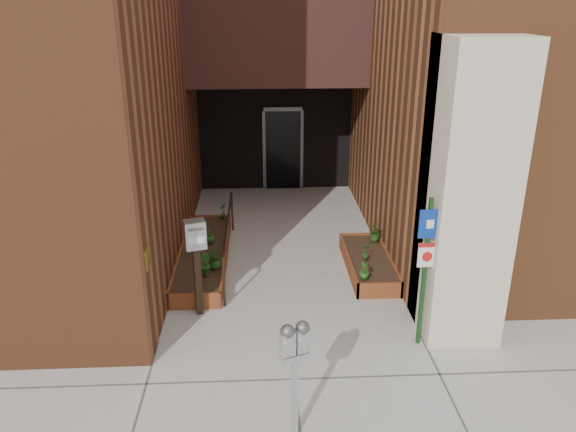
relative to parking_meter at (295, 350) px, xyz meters
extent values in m
plane|color=#9E9991|center=(0.07, 2.05, -1.20)|extent=(80.00, 80.00, 0.00)
cube|color=beige|center=(2.62, 2.25, 1.00)|extent=(1.10, 1.20, 4.40)
cube|color=black|center=(0.07, 8.05, 2.80)|extent=(4.20, 2.00, 2.00)
cube|color=black|center=(0.07, 9.45, 0.30)|extent=(4.00, 0.30, 3.00)
cube|color=black|center=(0.27, 9.27, -0.15)|extent=(0.90, 0.06, 2.10)
cube|color=#B79338|center=(-1.92, 1.85, 0.30)|extent=(0.04, 0.30, 0.30)
cube|color=brown|center=(-1.48, 2.97, -1.05)|extent=(0.90, 0.04, 0.30)
cube|color=brown|center=(-1.48, 6.53, -1.05)|extent=(0.90, 0.04, 0.30)
cube|color=brown|center=(-1.91, 4.75, -1.05)|extent=(0.04, 3.60, 0.30)
cube|color=brown|center=(-1.05, 4.75, -1.05)|extent=(0.04, 3.60, 0.30)
cube|color=black|center=(-1.48, 4.75, -1.07)|extent=(0.82, 3.52, 0.26)
cube|color=brown|center=(1.67, 3.17, -1.05)|extent=(0.80, 0.04, 0.30)
cube|color=brown|center=(1.67, 5.33, -1.05)|extent=(0.80, 0.04, 0.30)
cube|color=brown|center=(1.29, 4.25, -1.05)|extent=(0.04, 2.20, 0.30)
cube|color=brown|center=(2.05, 4.25, -1.05)|extent=(0.04, 2.20, 0.30)
cube|color=black|center=(1.67, 4.25, -1.07)|extent=(0.72, 2.12, 0.26)
cylinder|color=black|center=(-0.98, 3.05, -0.75)|extent=(0.04, 0.04, 0.90)
cylinder|color=black|center=(-0.98, 6.35, -0.75)|extent=(0.04, 0.04, 0.90)
cylinder|color=black|center=(-0.98, 4.70, -0.32)|extent=(0.04, 3.30, 0.04)
cube|color=#AAABAD|center=(0.00, 0.00, -0.66)|extent=(0.08, 0.08, 1.07)
cube|color=#AAABAD|center=(0.00, 0.00, -0.08)|extent=(0.35, 0.24, 0.09)
cube|color=#AAABAD|center=(-0.08, -0.03, 0.11)|extent=(0.19, 0.16, 0.28)
sphere|color=#59595B|center=(-0.08, -0.03, 0.27)|extent=(0.16, 0.16, 0.16)
cube|color=white|center=(-0.06, -0.08, 0.13)|extent=(0.09, 0.04, 0.05)
cube|color=#B21414|center=(-0.06, -0.08, 0.05)|extent=(0.09, 0.04, 0.03)
cube|color=#AAABAD|center=(0.08, 0.03, 0.11)|extent=(0.19, 0.16, 0.28)
sphere|color=#59595B|center=(0.08, 0.03, 0.27)|extent=(0.16, 0.16, 0.16)
cube|color=white|center=(0.10, -0.02, 0.13)|extent=(0.09, 0.04, 0.05)
cube|color=#B21414|center=(0.10, -0.02, 0.05)|extent=(0.09, 0.04, 0.03)
cube|color=#163D16|center=(1.97, 1.82, -0.04)|extent=(0.05, 0.05, 2.31)
cube|color=navy|center=(1.97, 1.79, 0.75)|extent=(0.32, 0.04, 0.42)
cube|color=white|center=(1.97, 1.79, 0.75)|extent=(0.11, 0.02, 0.13)
cube|color=white|center=(1.97, 1.79, 0.27)|extent=(0.26, 0.03, 0.37)
cube|color=#B21414|center=(1.97, 1.79, 0.43)|extent=(0.26, 0.03, 0.06)
cylinder|color=#B21414|center=(1.97, 1.78, 0.25)|extent=(0.15, 0.02, 0.15)
cube|color=black|center=(-1.38, 2.85, -0.60)|extent=(0.13, 0.13, 1.19)
cube|color=#A9A9AB|center=(-1.38, 2.85, 0.21)|extent=(0.38, 0.32, 0.45)
cube|color=#59595B|center=(-1.35, 2.73, 0.34)|extent=(0.23, 0.07, 0.04)
cube|color=white|center=(-1.35, 2.73, 0.16)|extent=(0.25, 0.08, 0.11)
imported|color=#215017|center=(-1.18, 3.93, -0.71)|extent=(0.39, 0.39, 0.38)
imported|color=#1B4F16|center=(-1.34, 3.65, -0.71)|extent=(0.29, 0.29, 0.37)
imported|color=#2A5F1B|center=(-1.37, 5.05, -0.73)|extent=(0.26, 0.26, 0.33)
imported|color=#1A5C1A|center=(-1.18, 6.35, -0.73)|extent=(0.22, 0.22, 0.33)
imported|color=#295A19|center=(1.42, 3.35, -0.74)|extent=(0.24, 0.24, 0.30)
imported|color=#285C1A|center=(1.58, 4.10, -0.73)|extent=(0.19, 0.19, 0.34)
imported|color=#255016|center=(1.92, 4.95, -0.72)|extent=(0.43, 0.43, 0.35)
camera|label=1|loc=(-0.35, -5.23, 3.65)|focal=35.00mm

